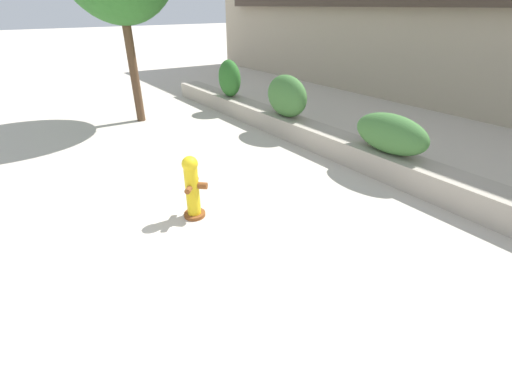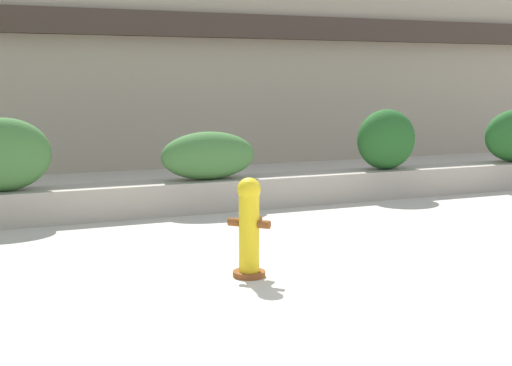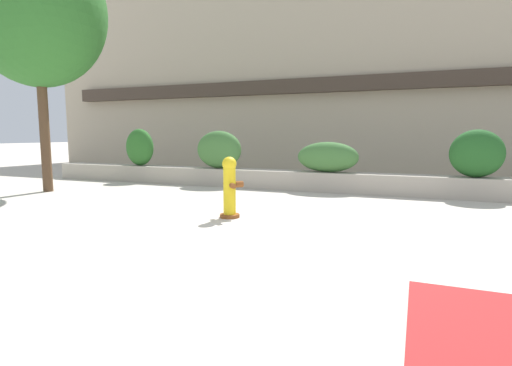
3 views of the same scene
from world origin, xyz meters
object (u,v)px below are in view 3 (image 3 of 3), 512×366
(hedge_bush_2, at_px, (328,157))
(hedge_bush_3, at_px, (477,154))
(street_tree, at_px, (37,13))
(hedge_bush_1, at_px, (219,150))
(fire_hydrant, at_px, (230,187))
(hedge_bush_0, at_px, (140,147))

(hedge_bush_2, bearing_deg, hedge_bush_3, 0.00)
(hedge_bush_2, xyz_separation_m, hedge_bush_3, (3.38, 0.00, 0.15))
(hedge_bush_2, bearing_deg, street_tree, -157.79)
(hedge_bush_1, distance_m, fire_hydrant, 4.53)
(hedge_bush_1, bearing_deg, hedge_bush_3, 0.00)
(street_tree, bearing_deg, fire_hydrant, -11.48)
(hedge_bush_0, relative_size, hedge_bush_1, 0.83)
(hedge_bush_3, height_order, fire_hydrant, hedge_bush_3)
(hedge_bush_1, distance_m, hedge_bush_3, 6.51)
(hedge_bush_2, distance_m, hedge_bush_3, 3.38)
(hedge_bush_3, bearing_deg, hedge_bush_1, 180.00)
(hedge_bush_2, bearing_deg, hedge_bush_0, 180.00)
(fire_hydrant, bearing_deg, street_tree, 168.52)
(hedge_bush_0, height_order, hedge_bush_1, hedge_bush_0)
(hedge_bush_0, xyz_separation_m, street_tree, (-0.79, -2.73, 3.37))
(hedge_bush_2, height_order, street_tree, street_tree)
(hedge_bush_0, bearing_deg, hedge_bush_2, 0.00)
(fire_hydrant, distance_m, street_tree, 7.07)
(hedge_bush_1, relative_size, hedge_bush_2, 0.87)
(hedge_bush_3, relative_size, fire_hydrant, 1.06)
(hedge_bush_2, distance_m, fire_hydrant, 4.03)
(hedge_bush_2, relative_size, fire_hydrant, 1.46)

